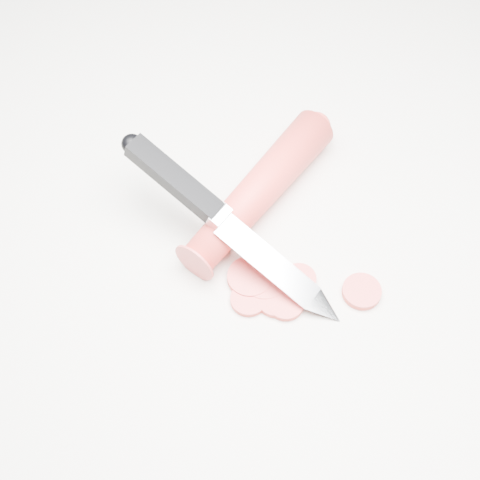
{
  "coord_description": "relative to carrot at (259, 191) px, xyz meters",
  "views": [
    {
      "loc": [
        -0.06,
        -0.32,
        0.51
      ],
      "look_at": [
        -0.04,
        -0.02,
        0.02
      ],
      "focal_mm": 50.0,
      "sensor_mm": 36.0,
      "label": 1
    }
  ],
  "objects": [
    {
      "name": "carrot_slice_3",
      "position": [
        0.03,
        -0.08,
        -0.02
      ],
      "size": [
        0.03,
        0.03,
        0.01
      ],
      "primitive_type": "cylinder",
      "color": "#D63C3B",
      "rests_on": "ground"
    },
    {
      "name": "carrot_slice_0",
      "position": [
        -0.02,
        -0.1,
        -0.02
      ],
      "size": [
        0.03,
        0.03,
        0.01
      ],
      "primitive_type": "cylinder",
      "color": "#D63C3B",
      "rests_on": "ground"
    },
    {
      "name": "carrot_slice_2",
      "position": [
        -0.0,
        -0.08,
        -0.02
      ],
      "size": [
        0.04,
        0.04,
        0.01
      ],
      "primitive_type": "cylinder",
      "color": "#D63C3B",
      "rests_on": "ground"
    },
    {
      "name": "carrot_slice_1",
      "position": [
        0.02,
        -0.11,
        -0.02
      ],
      "size": [
        0.03,
        0.03,
        0.01
      ],
      "primitive_type": "cylinder",
      "color": "#D63C3B",
      "rests_on": "ground"
    },
    {
      "name": "carrot_slice_5",
      "position": [
        -0.01,
        -0.08,
        -0.02
      ],
      "size": [
        0.04,
        0.04,
        0.01
      ],
      "primitive_type": "cylinder",
      "color": "#D63C3B",
      "rests_on": "ground"
    },
    {
      "name": "carrot_slice_4",
      "position": [
        0.08,
        -0.1,
        -0.02
      ],
      "size": [
        0.03,
        0.03,
        0.01
      ],
      "primitive_type": "cylinder",
      "color": "#D63C3B",
      "rests_on": "ground"
    },
    {
      "name": "ground",
      "position": [
        0.02,
        -0.03,
        -0.02
      ],
      "size": [
        2.4,
        2.4,
        0.0
      ],
      "primitive_type": "plane",
      "color": "silver",
      "rests_on": "ground"
    },
    {
      "name": "kitchen_knife",
      "position": [
        -0.03,
        -0.05,
        0.02
      ],
      "size": [
        0.19,
        0.17,
        0.08
      ],
      "primitive_type": null,
      "color": "#B5B8BC",
      "rests_on": "ground"
    },
    {
      "name": "carrot",
      "position": [
        0.0,
        0.0,
        0.0
      ],
      "size": [
        0.15,
        0.17,
        0.04
      ],
      "primitive_type": "cylinder",
      "rotation": [
        1.57,
        0.0,
        -0.7
      ],
      "color": "red",
      "rests_on": "ground"
    },
    {
      "name": "carrot_slice_6",
      "position": [
        0.01,
        -0.1,
        -0.02
      ],
      "size": [
        0.03,
        0.03,
        0.01
      ],
      "primitive_type": "cylinder",
      "color": "#D63C3B",
      "rests_on": "ground"
    }
  ]
}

